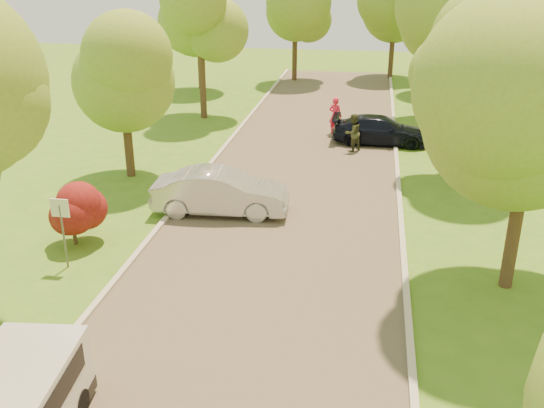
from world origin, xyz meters
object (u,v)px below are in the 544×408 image
Objects in this scene: silver_sedan at (221,192)px; street_sign at (61,219)px; dark_sedan at (381,130)px; person_olive at (353,133)px; person_striped at (335,116)px.

street_sign is at bearing 139.75° from silver_sedan.
dark_sedan is (9.10, 14.46, -0.88)m from street_sign.
street_sign is 1.22× the size of person_olive.
person_striped is 1.08× the size of person_olive.
street_sign reaches higher than silver_sedan.
silver_sedan is 11.55m from person_striped.
person_olive is at bearing 139.31° from dark_sedan.
street_sign reaches higher than person_olive.
silver_sedan is (3.50, 4.75, -0.77)m from street_sign.
person_striped reaches higher than silver_sedan.
street_sign is at bearing 87.81° from person_striped.
person_striped reaches higher than dark_sedan.
silver_sedan is 9.29m from person_olive.
person_olive is at bearing -31.42° from silver_sedan.
person_olive reaches higher than dark_sedan.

